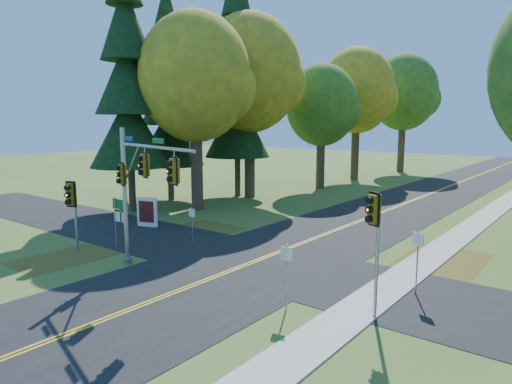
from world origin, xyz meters
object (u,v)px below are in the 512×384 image
Objects in this scene: route_sign_cluster at (121,214)px; info_kiosk at (147,212)px; traffic_mast at (137,182)px; east_signal_pole at (374,223)px.

route_sign_cluster is 5.62m from info_kiosk.
traffic_mast is 9.52m from info_kiosk.
traffic_mast is 1.56× the size of east_signal_pole.
info_kiosk is at bearing -171.20° from east_signal_pole.
route_sign_cluster is at bearing -71.87° from info_kiosk.
info_kiosk is (-6.86, 5.85, -3.06)m from traffic_mast.
route_sign_cluster is at bearing -156.03° from east_signal_pole.
info_kiosk is (-16.44, 3.98, -2.29)m from east_signal_pole.
traffic_mast is 3.60× the size of info_kiosk.
east_signal_pole is 2.31× the size of info_kiosk.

